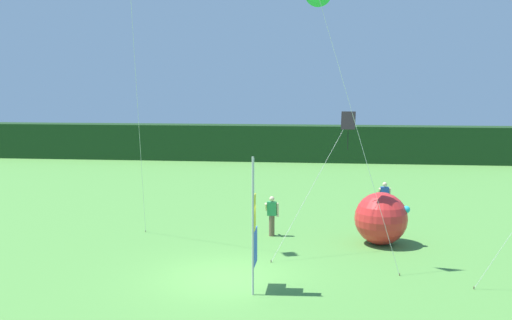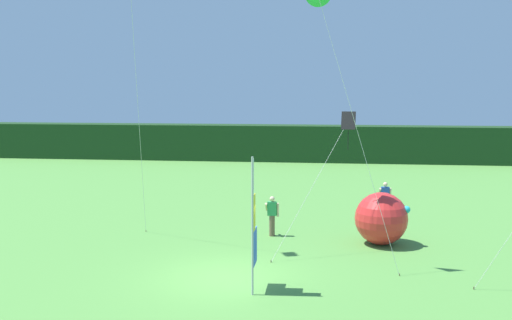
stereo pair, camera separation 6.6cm
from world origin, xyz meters
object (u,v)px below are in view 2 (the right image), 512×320
banner_flag (254,227)px  kite_black_diamond_2 (344,129)px  inflatable_balloon (381,218)px  person_near_banner (385,199)px  person_mid_field (272,215)px

banner_flag → kite_black_diamond_2: bearing=61.7°
banner_flag → inflatable_balloon: 7.05m
banner_flag → person_near_banner: size_ratio=2.38×
inflatable_balloon → kite_black_diamond_2: size_ratio=0.41×
person_mid_field → inflatable_balloon: (4.18, -0.75, 0.14)m
inflatable_balloon → kite_black_diamond_2: bearing=-154.1°
inflatable_balloon → person_near_banner: bearing=82.8°
person_mid_field → kite_black_diamond_2: size_ratio=0.32×
person_near_banner → person_mid_field: 5.98m
inflatable_balloon → kite_black_diamond_2: kite_black_diamond_2 is taller
person_near_banner → person_mid_field: person_near_banner is taller
banner_flag → kite_black_diamond_2: size_ratio=0.79×
banner_flag → inflatable_balloon: (4.12, 5.65, -0.91)m
person_mid_field → kite_black_diamond_2: kite_black_diamond_2 is taller
kite_black_diamond_2 → person_near_banner: bearing=68.5°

